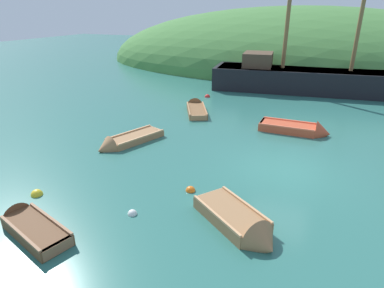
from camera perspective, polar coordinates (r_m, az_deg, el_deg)
ground_plane at (r=13.66m, az=15.45°, el=-4.35°), size 120.00×120.00×0.00m
shore_hill at (r=41.16m, az=17.70°, el=13.16°), size 46.68×26.36×12.77m
sailing_ship at (r=27.43m, az=19.75°, el=10.04°), size 17.78×5.54×13.47m
rowboat_portside at (r=10.92m, az=-26.60°, el=-12.75°), size 3.15×1.78×0.91m
rowboat_near_dock at (r=9.93m, az=8.58°, el=-13.87°), size 3.13×2.74×1.15m
rowboat_outer_left at (r=20.83m, az=0.68°, el=6.13°), size 2.55×3.67×1.02m
rowboat_far at (r=17.93m, az=18.20°, el=2.33°), size 3.57×1.32×1.21m
rowboat_outer_right at (r=15.92m, az=-11.63°, el=0.30°), size 2.25×3.65×1.06m
buoy_white at (r=10.69m, az=-10.40°, el=-11.98°), size 0.30×0.30×0.30m
buoy_yellow at (r=12.70m, az=-25.51°, el=-8.05°), size 0.40×0.40×0.40m
buoy_orange at (r=11.72m, az=-0.27°, el=-8.19°), size 0.35×0.35×0.35m
buoy_red at (r=24.27m, az=2.70°, el=8.23°), size 0.40×0.40×0.40m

